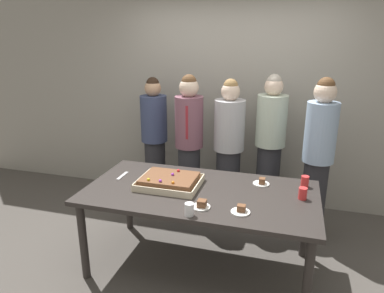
{
  "coord_description": "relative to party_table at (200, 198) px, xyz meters",
  "views": [
    {
      "loc": [
        0.72,
        -2.72,
        2.07
      ],
      "look_at": [
        -0.12,
        0.15,
        1.12
      ],
      "focal_mm": 32.79,
      "sensor_mm": 36.0,
      "label": 1
    }
  ],
  "objects": [
    {
      "name": "ground_plane",
      "position": [
        0.0,
        0.0,
        -0.69
      ],
      "size": [
        12.0,
        12.0,
        0.0
      ],
      "primitive_type": "plane",
      "color": "#4C4742"
    },
    {
      "name": "interior_back_panel",
      "position": [
        0.0,
        1.6,
        0.81
      ],
      "size": [
        8.0,
        0.12,
        3.0
      ],
      "primitive_type": "cube",
      "color": "#9E998E",
      "rests_on": "ground_plane"
    },
    {
      "name": "party_table",
      "position": [
        0.0,
        0.0,
        0.0
      ],
      "size": [
        2.02,
        1.04,
        0.77
      ],
      "color": "#2D2826",
      "rests_on": "ground_plane"
    },
    {
      "name": "sheet_cake",
      "position": [
        -0.29,
        0.03,
        0.12
      ],
      "size": [
        0.55,
        0.44,
        0.11
      ],
      "color": "beige",
      "rests_on": "party_table"
    },
    {
      "name": "plated_slice_near_left",
      "position": [
        0.09,
        -0.3,
        0.1
      ],
      "size": [
        0.15,
        0.15,
        0.07
      ],
      "color": "white",
      "rests_on": "party_table"
    },
    {
      "name": "plated_slice_near_right",
      "position": [
        0.5,
        0.29,
        0.09
      ],
      "size": [
        0.15,
        0.15,
        0.06
      ],
      "color": "white",
      "rests_on": "party_table"
    },
    {
      "name": "plated_slice_far_left",
      "position": [
        0.4,
        -0.3,
        0.09
      ],
      "size": [
        0.15,
        0.15,
        0.06
      ],
      "color": "white",
      "rests_on": "party_table"
    },
    {
      "name": "drink_cup_nearest",
      "position": [
        0.88,
        0.35,
        0.13
      ],
      "size": [
        0.07,
        0.07,
        0.1
      ],
      "primitive_type": "cylinder",
      "color": "red",
      "rests_on": "party_table"
    },
    {
      "name": "drink_cup_middle",
      "position": [
        0.04,
        -0.45,
        0.13
      ],
      "size": [
        0.07,
        0.07,
        0.1
      ],
      "primitive_type": "cylinder",
      "color": "white",
      "rests_on": "party_table"
    },
    {
      "name": "drink_cup_far_end",
      "position": [
        0.86,
        0.08,
        0.13
      ],
      "size": [
        0.07,
        0.07,
        0.1
      ],
      "primitive_type": "cylinder",
      "color": "red",
      "rests_on": "party_table"
    },
    {
      "name": "cake_server_utensil",
      "position": [
        -0.81,
        0.11,
        0.08
      ],
      "size": [
        0.03,
        0.2,
        0.01
      ],
      "primitive_type": "cube",
      "color": "silver",
      "rests_on": "party_table"
    },
    {
      "name": "person_serving_front",
      "position": [
        -0.39,
        0.97,
        0.18
      ],
      "size": [
        0.32,
        0.32,
        1.67
      ],
      "rotation": [
        0.0,
        0.0,
        -1.47
      ],
      "color": "#28282D",
      "rests_on": "ground_plane"
    },
    {
      "name": "person_green_shirt_behind",
      "position": [
        0.51,
        1.13,
        0.18
      ],
      "size": [
        0.33,
        0.33,
        1.68
      ],
      "rotation": [
        0.0,
        0.0,
        -2.2
      ],
      "color": "#28282D",
      "rests_on": "ground_plane"
    },
    {
      "name": "person_striped_tie_right",
      "position": [
        0.06,
        1.05,
        0.15
      ],
      "size": [
        0.35,
        0.35,
        1.63
      ],
      "rotation": [
        0.0,
        0.0,
        -1.9
      ],
      "color": "#28282D",
      "rests_on": "ground_plane"
    },
    {
      "name": "person_far_right_suit",
      "position": [
        -0.9,
        1.16,
        0.14
      ],
      "size": [
        0.32,
        0.32,
        1.6
      ],
      "rotation": [
        0.0,
        0.0,
        -1.08
      ],
      "color": "#28282D",
      "rests_on": "ground_plane"
    },
    {
      "name": "person_left_edge_reaching",
      "position": [
        1.01,
        0.84,
        0.21
      ],
      "size": [
        0.31,
        0.31,
        1.7
      ],
      "rotation": [
        0.0,
        0.0,
        -2.58
      ],
      "color": "#28282D",
      "rests_on": "ground_plane"
    }
  ]
}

